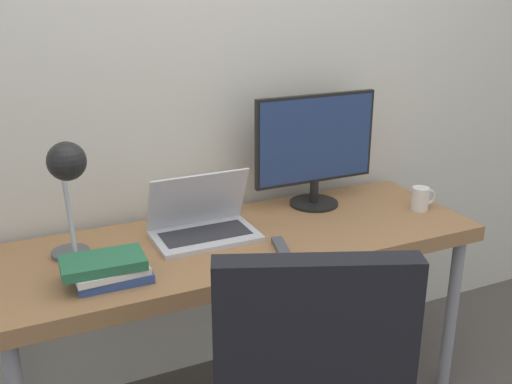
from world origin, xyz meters
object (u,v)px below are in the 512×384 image
Objects in this scene: laptop at (203,224)px; desk_lamp at (67,177)px; book_stack at (108,269)px; monitor at (315,146)px; mug at (421,198)px.

laptop is 0.56m from desk_lamp.
book_stack is at bearing -49.62° from desk_lamp.
monitor reaches higher than book_stack.
desk_lamp reaches higher than mug.
desk_lamp is (-0.47, -0.11, 0.28)m from laptop.
monitor reaches higher than laptop.
laptop is 0.70× the size of monitor.
monitor is 1.21× the size of desk_lamp.
monitor is 4.73× the size of mug.
monitor is at bearing 12.31° from desk_lamp.
book_stack is at bearing -176.66° from mug.
desk_lamp reaches higher than book_stack.
laptop is 0.85× the size of desk_lamp.
desk_lamp is at bearing 130.38° from book_stack.
monitor is 0.49m from mug.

